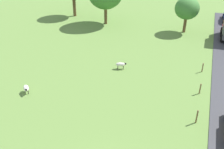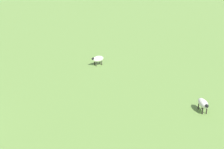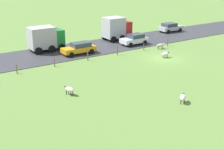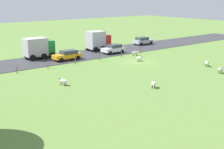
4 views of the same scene
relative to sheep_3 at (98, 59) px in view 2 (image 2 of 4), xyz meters
name	(u,v)px [view 2 (image 2 of 4)]	position (x,y,z in m)	size (l,w,h in m)	color
sheep_3	(98,59)	(0.00, 0.00, 0.00)	(0.96, 1.03, 0.75)	white
sheep_5	(203,104)	(6.87, 7.38, 0.02)	(1.22, 0.73, 0.76)	silver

